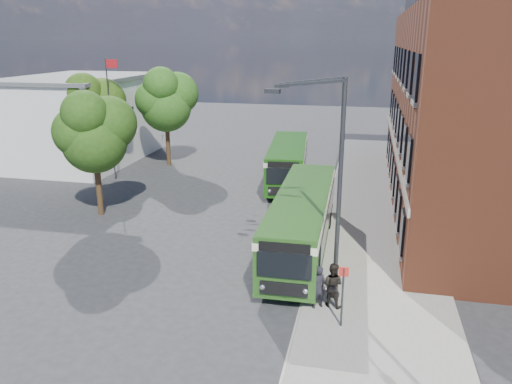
# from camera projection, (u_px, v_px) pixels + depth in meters

# --- Properties ---
(ground) EXTENTS (120.00, 120.00, 0.00)m
(ground) POSITION_uv_depth(u_px,v_px,m) (226.00, 267.00, 23.59)
(ground) COLOR #2B2B2D
(ground) RESTS_ON ground
(pavement) EXTENTS (6.00, 48.00, 0.15)m
(pavement) POSITION_uv_depth(u_px,v_px,m) (376.00, 219.00, 29.58)
(pavement) COLOR gray
(pavement) RESTS_ON ground
(kerb_line) EXTENTS (0.12, 48.00, 0.01)m
(kerb_line) POSITION_uv_depth(u_px,v_px,m) (325.00, 216.00, 30.24)
(kerb_line) COLOR beige
(kerb_line) RESTS_ON ground
(brick_office) EXTENTS (12.10, 26.00, 14.20)m
(brick_office) POSITION_uv_depth(u_px,v_px,m) (504.00, 97.00, 29.83)
(brick_office) COLOR brown
(brick_office) RESTS_ON ground
(white_building) EXTENTS (9.40, 13.40, 7.30)m
(white_building) POSITION_uv_depth(u_px,v_px,m) (81.00, 119.00, 43.03)
(white_building) COLOR silver
(white_building) RESTS_ON ground
(flagpole) EXTENTS (0.95, 0.10, 9.00)m
(flagpole) POSITION_uv_depth(u_px,v_px,m) (111.00, 115.00, 36.84)
(flagpole) COLOR #313336
(flagpole) RESTS_ON ground
(street_lamp) EXTENTS (2.96, 2.38, 9.00)m
(street_lamp) POSITION_uv_depth(u_px,v_px,m) (330.00, 188.00, 19.31)
(street_lamp) COLOR #313336
(street_lamp) RESTS_ON ground
(bus_stop_sign) EXTENTS (0.35, 0.08, 2.52)m
(bus_stop_sign) POSITION_uv_depth(u_px,v_px,m) (343.00, 293.00, 18.07)
(bus_stop_sign) COLOR #313336
(bus_stop_sign) RESTS_ON ground
(bus_front) EXTENTS (2.81, 12.28, 3.02)m
(bus_front) POSITION_uv_depth(u_px,v_px,m) (302.00, 216.00, 24.90)
(bus_front) COLOR #27511A
(bus_front) RESTS_ON ground
(bus_rear) EXTENTS (3.55, 10.49, 3.02)m
(bus_rear) POSITION_uv_depth(u_px,v_px,m) (288.00, 160.00, 36.54)
(bus_rear) COLOR #194C10
(bus_rear) RESTS_ON ground
(pedestrian_a) EXTENTS (0.77, 0.72, 1.77)m
(pedestrian_a) POSITION_uv_depth(u_px,v_px,m) (318.00, 287.00, 19.49)
(pedestrian_a) COLOR black
(pedestrian_a) RESTS_ON pavement
(pedestrian_b) EXTENTS (1.04, 0.90, 1.83)m
(pedestrian_b) POSITION_uv_depth(u_px,v_px,m) (332.00, 285.00, 19.60)
(pedestrian_b) COLOR black
(pedestrian_b) RESTS_ON pavement
(tree_left) EXTENTS (4.50, 4.28, 7.60)m
(tree_left) POSITION_uv_depth(u_px,v_px,m) (94.00, 131.00, 29.06)
(tree_left) COLOR #352413
(tree_left) RESTS_ON ground
(tree_mid) EXTENTS (4.72, 4.49, 7.97)m
(tree_mid) POSITION_uv_depth(u_px,v_px,m) (91.00, 107.00, 37.53)
(tree_mid) COLOR #352413
(tree_mid) RESTS_ON ground
(tree_right) EXTENTS (4.87, 4.63, 8.22)m
(tree_right) POSITION_uv_depth(u_px,v_px,m) (166.00, 99.00, 40.84)
(tree_right) COLOR #352413
(tree_right) RESTS_ON ground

